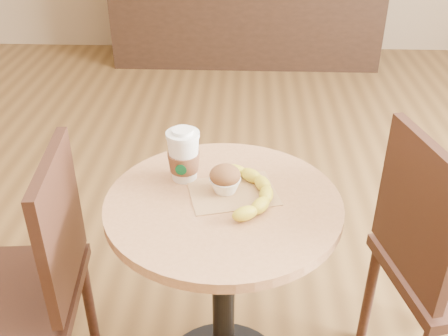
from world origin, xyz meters
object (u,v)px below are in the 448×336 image
Objects in this scene: banana at (250,191)px; chair_left at (31,280)px; muffin at (225,179)px; cafe_table at (223,264)px; chair_right at (440,262)px; coffee_cup at (184,157)px.

chair_left is at bearing -176.55° from banana.
chair_left is 10.08× the size of muffin.
cafe_table is 0.27m from banana.
banana is (-0.58, -0.03, 0.26)m from chair_right.
coffee_cup is 1.80× the size of muffin.
chair_left reaches higher than banana.
cafe_table is at bearing -172.37° from banana.
cafe_table is 0.28m from muffin.
coffee_cup is at bearing 137.33° from cafe_table.
chair_right reaches higher than muffin.
chair_right reaches higher than banana.
coffee_cup is 0.57× the size of banana.
chair_left is at bearing 82.14° from chair_right.
chair_left is 5.61× the size of coffee_cup.
chair_right is 3.27× the size of banana.
cafe_table is 8.39× the size of muffin.
banana is at bearing -22.54° from muffin.
muffin is at bearing 95.51° from chair_left.
banana is at bearing 91.78° from chair_left.
cafe_table is 0.83× the size of chair_left.
chair_left is 0.65m from muffin.
chair_left is at bearing -168.59° from muffin.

